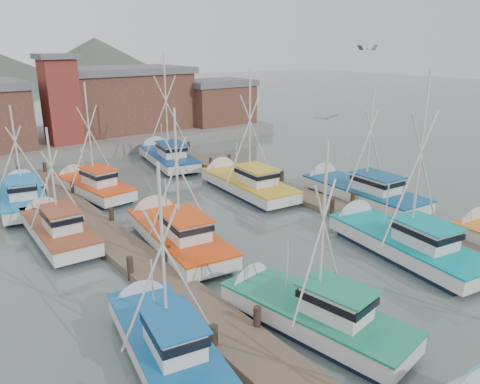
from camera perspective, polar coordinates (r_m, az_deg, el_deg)
ground at (r=23.77m, az=10.35°, el=-9.48°), size 260.00×260.00×0.00m
dock_left at (r=22.70m, az=-9.81°, el=-10.22°), size 2.30×46.00×1.50m
dock_right at (r=31.01m, az=13.67°, el=-2.64°), size 2.30×46.00×1.50m
quay at (r=54.34m, az=-19.72°, el=5.99°), size 44.00×16.00×1.20m
shed_center at (r=55.80m, az=-14.23°, el=11.03°), size 14.84×9.54×6.90m
shed_right at (r=58.58m, az=-2.89°, el=11.00°), size 8.48×6.36×5.20m
lookout_tower at (r=49.25m, az=-21.06°, el=10.57°), size 3.60×3.60×8.50m
boat_4 at (r=19.18m, az=7.81°, el=-14.17°), size 3.80×8.62×8.25m
boat_5 at (r=26.46m, az=18.75°, el=-5.62°), size 4.39×9.97×10.44m
boat_6 at (r=17.74m, az=-9.43°, el=-17.18°), size 3.73×8.26×7.90m
boat_8 at (r=26.25m, az=-7.99°, el=-5.00°), size 4.13×9.78×8.51m
boat_9 at (r=35.15m, az=0.48°, el=1.13°), size 4.03×9.97×10.03m
boat_10 at (r=28.71m, az=-21.48°, el=-4.09°), size 3.02×8.42×7.20m
boat_11 at (r=34.33m, az=14.04°, el=0.16°), size 3.83×10.14×8.99m
boat_12 at (r=36.24m, az=-17.77°, el=0.77°), size 3.53×8.61×8.86m
boat_13 at (r=43.87m, az=-9.00°, el=4.31°), size 4.78×10.11×10.93m
boat_14 at (r=35.56m, az=-24.92°, el=-0.40°), size 4.29×9.11×7.66m
gull_near at (r=18.19m, az=15.29°, el=16.55°), size 1.51×0.66×0.24m
gull_far at (r=25.43m, az=10.45°, el=8.85°), size 1.55×0.63×0.24m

